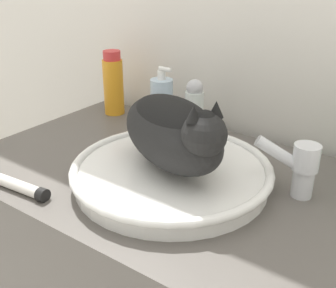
# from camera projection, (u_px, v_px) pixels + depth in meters

# --- Properties ---
(wall_back) EXTENTS (8.00, 0.05, 2.40)m
(wall_back) POSITION_uv_depth(u_px,v_px,m) (245.00, 18.00, 1.10)
(wall_back) COLOR silver
(wall_back) RESTS_ON ground_plane
(sink_basin) EXTENTS (0.43, 0.43, 0.05)m
(sink_basin) POSITION_uv_depth(u_px,v_px,m) (172.00, 172.00, 0.91)
(sink_basin) COLOR white
(sink_basin) RESTS_ON vanity_counter
(cat) EXTENTS (0.34, 0.32, 0.17)m
(cat) POSITION_uv_depth(u_px,v_px,m) (174.00, 129.00, 0.86)
(cat) COLOR black
(cat) RESTS_ON sink_basin
(faucet) EXTENTS (0.13, 0.08, 0.13)m
(faucet) POSITION_uv_depth(u_px,v_px,m) (300.00, 166.00, 0.84)
(faucet) COLOR silver
(faucet) RESTS_ON vanity_counter
(deodorant_stick) EXTENTS (0.05, 0.05, 0.16)m
(deodorant_stick) POSITION_uv_depth(u_px,v_px,m) (194.00, 108.00, 1.13)
(deodorant_stick) COLOR silver
(deodorant_stick) RESTS_ON vanity_counter
(soap_pump_bottle) EXTENTS (0.06, 0.06, 0.17)m
(soap_pump_bottle) POSITION_uv_depth(u_px,v_px,m) (162.00, 102.00, 1.19)
(soap_pump_bottle) COLOR silver
(soap_pump_bottle) RESTS_ON vanity_counter
(shampoo_bottle_tall) EXTENTS (0.06, 0.06, 0.20)m
(shampoo_bottle_tall) POSITION_uv_depth(u_px,v_px,m) (113.00, 84.00, 1.28)
(shampoo_bottle_tall) COLOR orange
(shampoo_bottle_tall) RESTS_ON vanity_counter
(cream_tube) EXTENTS (0.15, 0.04, 0.03)m
(cream_tube) POSITION_uv_depth(u_px,v_px,m) (21.00, 187.00, 0.88)
(cream_tube) COLOR silver
(cream_tube) RESTS_ON vanity_counter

